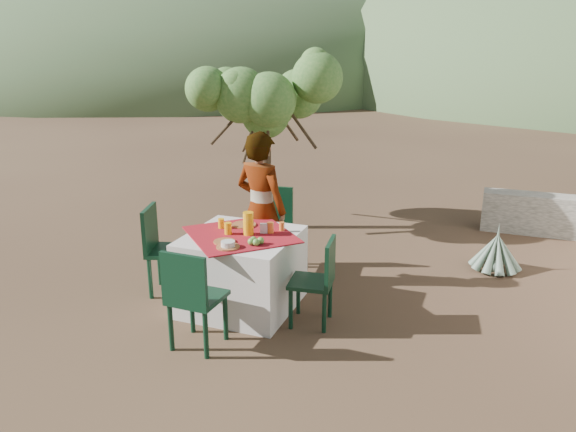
# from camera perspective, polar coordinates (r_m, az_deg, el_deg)

# --- Properties ---
(ground) EXTENTS (160.00, 160.00, 0.00)m
(ground) POSITION_cam_1_polar(r_m,az_deg,el_deg) (5.84, -5.95, -8.51)
(ground) COLOR #372319
(ground) RESTS_ON ground
(table) EXTENTS (1.30, 1.30, 0.76)m
(table) POSITION_cam_1_polar(r_m,az_deg,el_deg) (5.56, -4.72, -5.55)
(table) COLOR beige
(table) RESTS_ON ground
(chair_far) EXTENTS (0.49, 0.49, 0.96)m
(chair_far) POSITION_cam_1_polar(r_m,az_deg,el_deg) (6.39, -1.72, -0.95)
(chair_far) COLOR black
(chair_far) RESTS_ON ground
(chair_near) EXTENTS (0.43, 0.43, 0.91)m
(chair_near) POSITION_cam_1_polar(r_m,az_deg,el_deg) (4.80, -9.71, -7.94)
(chair_near) COLOR black
(chair_near) RESTS_ON ground
(chair_left) EXTENTS (0.54, 0.54, 0.93)m
(chair_left) POSITION_cam_1_polar(r_m,az_deg,el_deg) (5.95, -12.69, -2.95)
(chair_left) COLOR black
(chair_left) RESTS_ON ground
(chair_right) EXTENTS (0.43, 0.43, 0.83)m
(chair_right) POSITION_cam_1_polar(r_m,az_deg,el_deg) (5.18, 3.15, -6.30)
(chair_right) COLOR black
(chair_right) RESTS_ON ground
(person) EXTENTS (0.69, 0.53, 1.66)m
(person) POSITION_cam_1_polar(r_m,az_deg,el_deg) (5.96, -2.75, 0.70)
(person) COLOR #8C6651
(person) RESTS_ON ground
(shrub_tree) EXTENTS (1.82, 1.78, 2.14)m
(shrub_tree) POSITION_cam_1_polar(r_m,az_deg,el_deg) (7.69, -1.65, 10.98)
(shrub_tree) COLOR #423321
(shrub_tree) RESTS_ON ground
(agave) EXTENTS (0.59, 0.58, 0.62)m
(agave) POSITION_cam_1_polar(r_m,az_deg,el_deg) (6.91, 20.39, -3.49)
(agave) COLOR slate
(agave) RESTS_ON ground
(hill_near_left) EXTENTS (40.00, 40.00, 16.00)m
(hill_near_left) POSITION_cam_1_polar(r_m,az_deg,el_deg) (40.32, -10.14, 13.38)
(hill_near_left) COLOR #3F5731
(hill_near_left) RESTS_ON ground
(hill_far_center) EXTENTS (60.00, 60.00, 24.00)m
(hill_far_center) POSITION_cam_1_polar(r_m,az_deg,el_deg) (57.10, 14.58, 14.16)
(hill_far_center) COLOR slate
(hill_far_center) RESTS_ON ground
(plate_far) EXTENTS (0.25, 0.25, 0.01)m
(plate_far) POSITION_cam_1_polar(r_m,az_deg,el_deg) (5.67, -4.51, -0.89)
(plate_far) COLOR brown
(plate_far) RESTS_ON table
(plate_near) EXTENTS (0.20, 0.20, 0.01)m
(plate_near) POSITION_cam_1_polar(r_m,az_deg,el_deg) (5.21, -6.48, -2.60)
(plate_near) COLOR brown
(plate_near) RESTS_ON table
(glass_far) EXTENTS (0.06, 0.06, 0.10)m
(glass_far) POSITION_cam_1_polar(r_m,az_deg,el_deg) (5.60, -6.81, -0.74)
(glass_far) COLOR #FBA90F
(glass_far) RESTS_ON table
(glass_near) EXTENTS (0.07, 0.07, 0.11)m
(glass_near) POSITION_cam_1_polar(r_m,az_deg,el_deg) (5.41, -6.11, -1.26)
(glass_near) COLOR #FBA90F
(glass_near) RESTS_ON table
(juice_pitcher) EXTENTS (0.10, 0.10, 0.22)m
(juice_pitcher) POSITION_cam_1_polar(r_m,az_deg,el_deg) (5.37, -4.05, -0.75)
(juice_pitcher) COLOR #FBA90F
(juice_pitcher) RESTS_ON table
(bowl_plate) EXTENTS (0.21, 0.21, 0.01)m
(bowl_plate) POSITION_cam_1_polar(r_m,az_deg,el_deg) (5.08, -6.11, -3.13)
(bowl_plate) COLOR brown
(bowl_plate) RESTS_ON table
(white_bowl) EXTENTS (0.13, 0.13, 0.05)m
(white_bowl) POSITION_cam_1_polar(r_m,az_deg,el_deg) (5.07, -6.12, -2.82)
(white_bowl) COLOR silver
(white_bowl) RESTS_ON bowl_plate
(jar_left) EXTENTS (0.07, 0.07, 0.10)m
(jar_left) POSITION_cam_1_polar(r_m,az_deg,el_deg) (5.42, -1.81, -1.19)
(jar_left) COLOR orange
(jar_left) RESTS_ON table
(jar_right) EXTENTS (0.05, 0.05, 0.08)m
(jar_right) POSITION_cam_1_polar(r_m,az_deg,el_deg) (5.49, -0.63, -1.05)
(jar_right) COLOR orange
(jar_right) RESTS_ON table
(napkin_holder) EXTENTS (0.08, 0.06, 0.09)m
(napkin_holder) POSITION_cam_1_polar(r_m,az_deg,el_deg) (5.42, -2.47, -1.26)
(napkin_holder) COLOR silver
(napkin_holder) RESTS_ON table
(fruit_cluster) EXTENTS (0.13, 0.12, 0.07)m
(fruit_cluster) POSITION_cam_1_polar(r_m,az_deg,el_deg) (5.12, -3.33, -2.57)
(fruit_cluster) COLOR #599435
(fruit_cluster) RESTS_ON table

